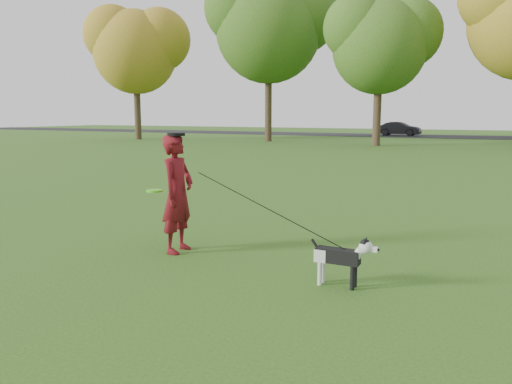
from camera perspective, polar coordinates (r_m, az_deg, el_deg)
The scene contains 7 objects.
ground at distance 6.41m, azimuth -2.88°, elevation -8.83°, with size 120.00×120.00×0.00m, color #285116.
road at distance 45.47m, azimuth 22.60°, elevation 5.83°, with size 120.00×7.00×0.02m, color black.
man at distance 7.12m, azimuth -8.95°, elevation -0.17°, with size 0.61×0.40×1.68m, color #580C12.
dog at distance 5.77m, azimuth 9.90°, elevation -7.15°, with size 0.80×0.16×0.61m.
car_mid at distance 46.09m, azimuth 16.05°, elevation 6.97°, with size 1.28×3.67×1.21m, color black.
man_held_items at distance 6.18m, azimuth 1.35°, elevation -1.93°, with size 3.10×0.53×1.29m.
tree_row at distance 32.17m, azimuth 18.98°, elevation 18.25°, with size 51.74×8.86×12.01m.
Camera 1 is at (2.98, -5.33, 1.96)m, focal length 35.00 mm.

